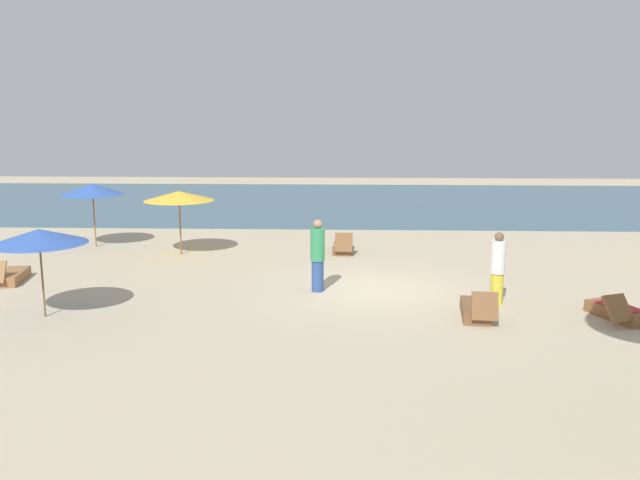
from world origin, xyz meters
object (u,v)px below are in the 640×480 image
(umbrella_0, at_px, (92,189))
(lounger_4, at_px, (476,310))
(person_0, at_px, (498,268))
(lounger_5, at_px, (343,247))
(lounger_0, at_px, (10,276))
(umbrella_1, at_px, (179,196))
(lounger_2, at_px, (618,312))
(umbrella_2, at_px, (39,236))
(person_1, at_px, (318,255))

(umbrella_0, bearing_deg, lounger_4, -33.38)
(umbrella_0, xyz_separation_m, person_0, (12.38, -6.58, -1.11))
(lounger_4, bearing_deg, lounger_5, 113.47)
(lounger_0, relative_size, person_0, 0.98)
(umbrella_1, bearing_deg, umbrella_0, 160.65)
(lounger_0, bearing_deg, umbrella_1, 45.21)
(lounger_5, bearing_deg, lounger_4, -66.53)
(lounger_2, height_order, lounger_4, lounger_4)
(umbrella_2, xyz_separation_m, lounger_5, (6.79, 7.46, -1.70))
(umbrella_1, height_order, lounger_5, umbrella_1)
(lounger_2, height_order, lounger_5, lounger_5)
(person_0, bearing_deg, person_1, 167.15)
(lounger_0, relative_size, person_1, 0.92)
(umbrella_0, bearing_deg, person_0, -28.01)
(person_0, bearing_deg, lounger_0, 172.96)
(lounger_0, distance_m, lounger_5, 10.13)
(lounger_4, relative_size, person_1, 0.89)
(lounger_5, relative_size, person_1, 0.87)
(lounger_0, xyz_separation_m, lounger_4, (12.21, -2.71, 0.00))
(umbrella_1, relative_size, lounger_0, 1.31)
(umbrella_0, height_order, person_1, umbrella_0)
(lounger_0, distance_m, lounger_4, 12.51)
(lounger_2, bearing_deg, umbrella_2, -178.64)
(umbrella_2, relative_size, lounger_4, 1.27)
(umbrella_1, height_order, lounger_4, umbrella_1)
(lounger_0, xyz_separation_m, lounger_5, (9.13, 4.41, 0.01))
(umbrella_2, bearing_deg, umbrella_1, 77.93)
(umbrella_1, bearing_deg, lounger_0, -134.79)
(person_0, bearing_deg, umbrella_2, -172.17)
(umbrella_2, relative_size, lounger_2, 1.20)
(lounger_4, relative_size, lounger_5, 1.02)
(lounger_5, bearing_deg, umbrella_0, 176.12)
(lounger_0, height_order, lounger_5, lounger_5)
(umbrella_1, distance_m, person_0, 10.65)
(lounger_0, distance_m, person_1, 8.55)
(umbrella_1, bearing_deg, person_0, -30.84)
(umbrella_2, height_order, lounger_4, umbrella_2)
(lounger_5, bearing_deg, umbrella_1, -173.90)
(person_0, bearing_deg, lounger_4, -122.21)
(umbrella_2, distance_m, lounger_4, 10.03)
(lounger_2, relative_size, person_0, 1.00)
(umbrella_0, xyz_separation_m, umbrella_1, (3.28, -1.15, -0.07))
(lounger_2, distance_m, lounger_4, 3.18)
(umbrella_0, bearing_deg, umbrella_1, -19.35)
(umbrella_2, bearing_deg, lounger_0, 127.46)
(umbrella_1, relative_size, lounger_4, 1.36)
(umbrella_1, relative_size, lounger_5, 1.38)
(umbrella_0, distance_m, person_0, 14.06)
(lounger_0, height_order, person_1, person_1)
(umbrella_1, bearing_deg, umbrella_2, -102.07)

